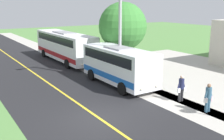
{
  "coord_description": "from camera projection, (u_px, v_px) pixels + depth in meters",
  "views": [
    {
      "loc": [
        6.81,
        12.06,
        6.06
      ],
      "look_at": [
        -3.5,
        -4.16,
        1.4
      ],
      "focal_mm": 43.64,
      "sensor_mm": 36.0,
      "label": 1
    }
  ],
  "objects": [
    {
      "name": "ground_plane",
      "position": [
        99.0,
        118.0,
        14.88
      ],
      "size": [
        120.0,
        120.0,
        0.0
      ],
      "primitive_type": "plane",
      "color": "#548442"
    },
    {
      "name": "pedestrian_with_bags",
      "position": [
        208.0,
        97.0,
        15.53
      ],
      "size": [
        0.72,
        0.34,
        1.69
      ],
      "color": "#335972",
      "rests_on": "ground"
    },
    {
      "name": "pedestrian_waiting",
      "position": [
        181.0,
        87.0,
        17.26
      ],
      "size": [
        0.72,
        0.34,
        1.71
      ],
      "color": "#262628",
      "rests_on": "ground"
    },
    {
      "name": "shuttle_bus_front",
      "position": [
        119.0,
        64.0,
        20.72
      ],
      "size": [
        2.6,
        7.3,
        2.94
      ],
      "color": "white",
      "rests_on": "ground"
    },
    {
      "name": "transit_bus_rear",
      "position": [
        65.0,
        45.0,
        29.4
      ],
      "size": [
        2.72,
        11.09,
        3.17
      ],
      "color": "white",
      "rests_on": "ground"
    },
    {
      "name": "street_light_pole",
      "position": [
        119.0,
        21.0,
        20.7
      ],
      "size": [
        1.97,
        0.24,
        8.73
      ],
      "color": "#9E9EA3",
      "rests_on": "ground"
    },
    {
      "name": "road_surface",
      "position": [
        99.0,
        118.0,
        14.88
      ],
      "size": [
        8.0,
        100.0,
        0.01
      ],
      "primitive_type": "cube",
      "color": "black",
      "rests_on": "ground"
    },
    {
      "name": "road_centre_line",
      "position": [
        99.0,
        118.0,
        14.87
      ],
      "size": [
        0.16,
        100.0,
        0.0
      ],
      "primitive_type": "cube",
      "color": "gold",
      "rests_on": "ground"
    },
    {
      "name": "tree_curbside",
      "position": [
        123.0,
        26.0,
        24.72
      ],
      "size": [
        4.38,
        4.38,
        6.3
      ],
      "color": "#4C3826",
      "rests_on": "ground"
    },
    {
      "name": "sidewalk",
      "position": [
        169.0,
        100.0,
        17.59
      ],
      "size": [
        2.4,
        100.0,
        0.01
      ],
      "primitive_type": "cube",
      "color": "#B2ADA3",
      "rests_on": "ground"
    }
  ]
}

